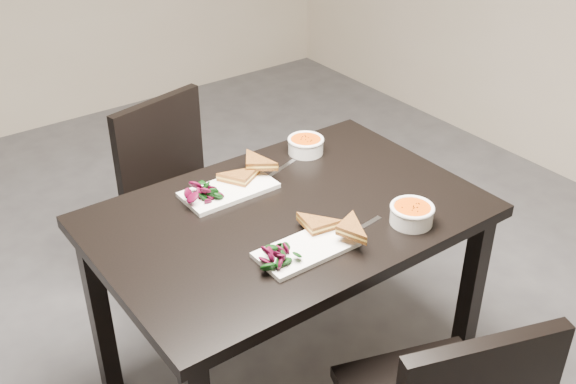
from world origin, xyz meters
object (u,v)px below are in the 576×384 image
at_px(plate_near, 306,249).
at_px(soup_bowl_near, 412,213).
at_px(plate_far, 229,190).
at_px(table, 288,237).
at_px(soup_bowl_far, 306,144).
at_px(chair_far, 182,191).

xyz_separation_m(plate_near, soup_bowl_near, (0.35, -0.07, 0.03)).
height_order(soup_bowl_near, plate_far, soup_bowl_near).
distance_m(table, plate_near, 0.24).
distance_m(table, soup_bowl_near, 0.40).
xyz_separation_m(table, plate_far, (-0.09, 0.21, 0.11)).
height_order(table, soup_bowl_far, soup_bowl_far).
relative_size(plate_near, soup_bowl_near, 2.15).
relative_size(table, soup_bowl_near, 8.82).
bearing_deg(chair_far, soup_bowl_far, -68.16).
height_order(chair_far, plate_far, chair_far).
xyz_separation_m(chair_far, soup_bowl_near, (0.28, -0.98, 0.30)).
height_order(chair_far, plate_near, chair_far).
distance_m(table, chair_far, 0.73).
bearing_deg(table, soup_bowl_near, -46.07).
relative_size(plate_near, soup_bowl_far, 2.21).
xyz_separation_m(table, soup_bowl_far, (0.28, 0.28, 0.13)).
relative_size(plate_near, plate_far, 0.95).
relative_size(table, plate_near, 4.10).
relative_size(table, chair_far, 1.41).
distance_m(soup_bowl_near, plate_far, 0.60).
height_order(table, plate_near, plate_near).
height_order(plate_far, soup_bowl_far, soup_bowl_far).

